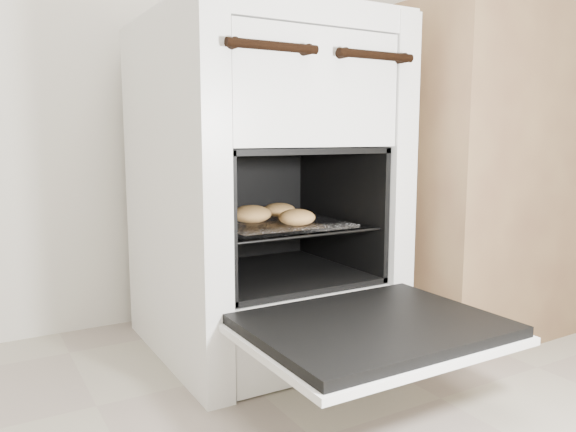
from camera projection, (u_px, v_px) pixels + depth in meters
name	position (u px, v px, depth m)	size (l,w,h in m)	color
stove	(262.00, 192.00, 1.51)	(0.57, 0.63, 0.87)	silver
oven_door	(373.00, 329.00, 1.13)	(0.51, 0.40, 0.04)	black
oven_rack	(273.00, 225.00, 1.47)	(0.41, 0.40, 0.01)	black
foil_sheet	(277.00, 224.00, 1.45)	(0.32, 0.28, 0.01)	white
baked_rolls	(273.00, 214.00, 1.45)	(0.23, 0.27, 0.04)	#DE9A58
counter	(491.00, 171.00, 1.83)	(0.93, 0.62, 0.93)	brown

